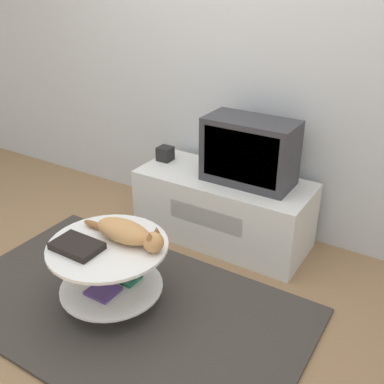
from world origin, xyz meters
name	(u,v)px	position (x,y,z in m)	size (l,w,h in m)	color
ground_plane	(125,308)	(0.00, 0.00, 0.00)	(12.00, 12.00, 0.00)	#93704C
wall_back	(238,45)	(0.00, 1.31, 1.30)	(8.00, 0.05, 2.60)	silver
rug	(125,307)	(0.00, 0.00, 0.01)	(2.06, 1.22, 0.02)	#3D3833
tv_stand	(223,208)	(0.11, 0.97, 0.24)	(1.21, 0.51, 0.48)	silver
tv	(250,151)	(0.28, 0.99, 0.70)	(0.59, 0.30, 0.43)	#333338
speaker	(165,154)	(-0.41, 1.01, 0.53)	(0.10, 0.10, 0.10)	black
coffee_table	(110,266)	(-0.07, -0.01, 0.28)	(0.66, 0.66, 0.40)	#B2B2B7
dvd_box	(77,246)	(-0.18, -0.13, 0.44)	(0.26, 0.17, 0.04)	black
cat	(128,233)	(0.00, 0.07, 0.48)	(0.56, 0.17, 0.14)	tan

